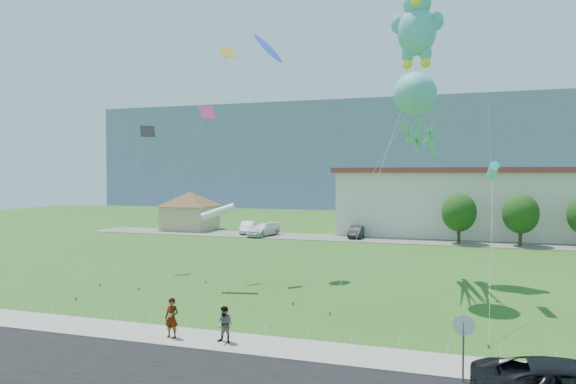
{
  "coord_description": "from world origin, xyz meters",
  "views": [
    {
      "loc": [
        8.96,
        -23.18,
        7.43
      ],
      "look_at": [
        -0.85,
        8.0,
        6.29
      ],
      "focal_mm": 32.0,
      "sensor_mm": 36.0,
      "label": 1
    }
  ],
  "objects_px": {
    "stop_sign": "(463,331)",
    "parked_car_white": "(263,229)",
    "pavilion": "(190,207)",
    "pedestrian_right": "(225,324)",
    "octopus_kite": "(416,111)",
    "parked_car_silver": "(248,227)",
    "pedestrian_left": "(172,318)",
    "parked_car_black": "(357,232)",
    "teddy_bear_kite": "(417,25)"
  },
  "relations": [
    {
      "from": "parked_car_silver",
      "to": "teddy_bear_kite",
      "type": "height_order",
      "value": "teddy_bear_kite"
    },
    {
      "from": "pavilion",
      "to": "stop_sign",
      "type": "xyz_separation_m",
      "value": [
        33.5,
        -42.21,
        -1.15
      ]
    },
    {
      "from": "pavilion",
      "to": "pedestrian_right",
      "type": "xyz_separation_m",
      "value": [
        23.73,
        -40.95,
        -2.13
      ]
    },
    {
      "from": "pedestrian_left",
      "to": "pedestrian_right",
      "type": "bearing_deg",
      "value": 2.03
    },
    {
      "from": "stop_sign",
      "to": "parked_car_white",
      "type": "distance_m",
      "value": 44.14
    },
    {
      "from": "stop_sign",
      "to": "parked_car_silver",
      "type": "relative_size",
      "value": 0.54
    },
    {
      "from": "pedestrian_right",
      "to": "teddy_bear_kite",
      "type": "xyz_separation_m",
      "value": [
        6.9,
        18.05,
        17.23
      ]
    },
    {
      "from": "parked_car_silver",
      "to": "octopus_kite",
      "type": "bearing_deg",
      "value": -63.13
    },
    {
      "from": "pedestrian_left",
      "to": "octopus_kite",
      "type": "bearing_deg",
      "value": 52.36
    },
    {
      "from": "parked_car_white",
      "to": "octopus_kite",
      "type": "xyz_separation_m",
      "value": [
        19.17,
        -24.59,
        10.55
      ]
    },
    {
      "from": "pedestrian_left",
      "to": "parked_car_white",
      "type": "bearing_deg",
      "value": 104.25
    },
    {
      "from": "pedestrian_left",
      "to": "pedestrian_right",
      "type": "relative_size",
      "value": 1.12
    },
    {
      "from": "pedestrian_left",
      "to": "octopus_kite",
      "type": "xyz_separation_m",
      "value": [
        9.83,
        12.66,
        10.37
      ]
    },
    {
      "from": "pavilion",
      "to": "parked_car_white",
      "type": "height_order",
      "value": "pavilion"
    },
    {
      "from": "teddy_bear_kite",
      "to": "parked_car_silver",
      "type": "bearing_deg",
      "value": 135.84
    },
    {
      "from": "stop_sign",
      "to": "octopus_kite",
      "type": "height_order",
      "value": "octopus_kite"
    },
    {
      "from": "pavilion",
      "to": "parked_car_silver",
      "type": "bearing_deg",
      "value": -12.49
    },
    {
      "from": "stop_sign",
      "to": "octopus_kite",
      "type": "distance_m",
      "value": 16.97
    },
    {
      "from": "parked_car_silver",
      "to": "stop_sign",
      "type": "bearing_deg",
      "value": -71.56
    },
    {
      "from": "pavilion",
      "to": "parked_car_black",
      "type": "relative_size",
      "value": 2.28
    },
    {
      "from": "parked_car_white",
      "to": "parked_car_silver",
      "type": "bearing_deg",
      "value": 162.07
    },
    {
      "from": "parked_car_black",
      "to": "stop_sign",
      "type": "bearing_deg",
      "value": -75.06
    },
    {
      "from": "pedestrian_left",
      "to": "pedestrian_right",
      "type": "distance_m",
      "value": 2.57
    },
    {
      "from": "octopus_kite",
      "to": "parked_car_white",
      "type": "bearing_deg",
      "value": 127.94
    },
    {
      "from": "parked_car_silver",
      "to": "parked_car_white",
      "type": "height_order",
      "value": "parked_car_silver"
    },
    {
      "from": "pedestrian_right",
      "to": "parked_car_black",
      "type": "xyz_separation_m",
      "value": [
        -0.94,
        38.58,
        -0.17
      ]
    },
    {
      "from": "parked_car_white",
      "to": "pedestrian_right",
      "type": "bearing_deg",
      "value": -56.89
    },
    {
      "from": "pavilion",
      "to": "parked_car_white",
      "type": "distance_m",
      "value": 12.6
    },
    {
      "from": "pavilion",
      "to": "teddy_bear_kite",
      "type": "distance_m",
      "value": 41.12
    },
    {
      "from": "octopus_kite",
      "to": "parked_car_silver",
      "type": "bearing_deg",
      "value": 129.66
    },
    {
      "from": "octopus_kite",
      "to": "stop_sign",
      "type": "bearing_deg",
      "value": -79.69
    },
    {
      "from": "octopus_kite",
      "to": "teddy_bear_kite",
      "type": "height_order",
      "value": "teddy_bear_kite"
    },
    {
      "from": "stop_sign",
      "to": "teddy_bear_kite",
      "type": "relative_size",
      "value": 0.12
    },
    {
      "from": "pedestrian_right",
      "to": "teddy_bear_kite",
      "type": "distance_m",
      "value": 25.89
    },
    {
      "from": "pedestrian_left",
      "to": "octopus_kite",
      "type": "distance_m",
      "value": 19.09
    },
    {
      "from": "pedestrian_left",
      "to": "parked_car_silver",
      "type": "bearing_deg",
      "value": 107.29
    },
    {
      "from": "pedestrian_right",
      "to": "octopus_kite",
      "type": "distance_m",
      "value": 17.9
    },
    {
      "from": "parked_car_black",
      "to": "parked_car_silver",
      "type": "bearing_deg",
      "value": 178.43
    },
    {
      "from": "pedestrian_right",
      "to": "parked_car_black",
      "type": "relative_size",
      "value": 0.39
    },
    {
      "from": "pedestrian_right",
      "to": "parked_car_silver",
      "type": "xyz_separation_m",
      "value": [
        -14.59,
        38.93,
        -0.07
      ]
    },
    {
      "from": "parked_car_white",
      "to": "pavilion",
      "type": "bearing_deg",
      "value": 177.6
    },
    {
      "from": "parked_car_silver",
      "to": "pedestrian_right",
      "type": "bearing_deg",
      "value": -82.24
    },
    {
      "from": "stop_sign",
      "to": "pedestrian_left",
      "type": "relative_size",
      "value": 1.41
    },
    {
      "from": "stop_sign",
      "to": "octopus_kite",
      "type": "xyz_separation_m",
      "value": [
        -2.52,
        13.84,
        9.49
      ]
    },
    {
      "from": "parked_car_black",
      "to": "pavilion",
      "type": "bearing_deg",
      "value": 173.95
    },
    {
      "from": "stop_sign",
      "to": "parked_car_white",
      "type": "relative_size",
      "value": 0.48
    },
    {
      "from": "parked_car_silver",
      "to": "parked_car_black",
      "type": "bearing_deg",
      "value": -14.26
    },
    {
      "from": "pedestrian_right",
      "to": "parked_car_white",
      "type": "distance_m",
      "value": 39.04
    },
    {
      "from": "stop_sign",
      "to": "parked_car_white",
      "type": "bearing_deg",
      "value": 119.44
    },
    {
      "from": "pavilion",
      "to": "parked_car_white",
      "type": "xyz_separation_m",
      "value": [
        11.81,
        -3.78,
        -2.21
      ]
    }
  ]
}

